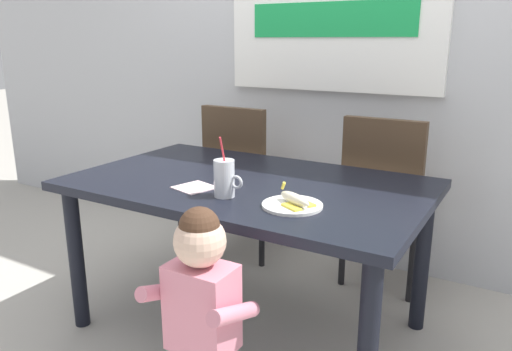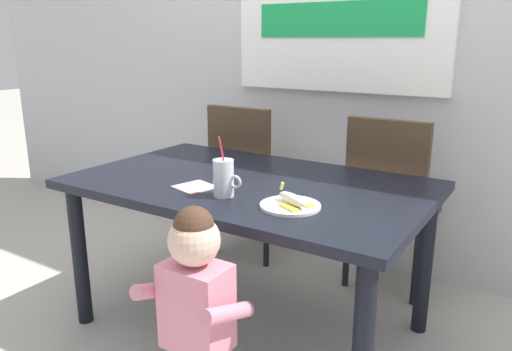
{
  "view_description": "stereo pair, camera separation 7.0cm",
  "coord_description": "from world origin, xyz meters",
  "px_view_note": "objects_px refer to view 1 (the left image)",
  "views": [
    {
      "loc": [
        1.1,
        -1.81,
        1.34
      ],
      "look_at": [
        0.1,
        -0.1,
        0.79
      ],
      "focal_mm": 34.61,
      "sensor_mm": 36.0,
      "label": 1
    },
    {
      "loc": [
        1.16,
        -1.77,
        1.34
      ],
      "look_at": [
        0.1,
        -0.1,
        0.79
      ],
      "focal_mm": 34.61,
      "sensor_mm": 36.0,
      "label": 2
    }
  ],
  "objects_px": {
    "dining_chair_left": "(244,172)",
    "peeled_banana": "(295,200)",
    "snack_plate": "(292,205)",
    "milk_cup": "(225,180)",
    "dining_chair_right": "(386,193)",
    "paper_napkin": "(195,187)",
    "toddler_standing": "(201,298)",
    "dining_table": "(248,199)"
  },
  "relations": [
    {
      "from": "dining_chair_left",
      "to": "peeled_banana",
      "type": "relative_size",
      "value": 5.63
    },
    {
      "from": "dining_chair_right",
      "to": "toddler_standing",
      "type": "bearing_deg",
      "value": 81.43
    },
    {
      "from": "dining_chair_left",
      "to": "toddler_standing",
      "type": "xyz_separation_m",
      "value": [
        0.68,
        -1.36,
        -0.02
      ]
    },
    {
      "from": "paper_napkin",
      "to": "dining_table",
      "type": "bearing_deg",
      "value": 57.22
    },
    {
      "from": "dining_table",
      "to": "milk_cup",
      "type": "height_order",
      "value": "milk_cup"
    },
    {
      "from": "toddler_standing",
      "to": "milk_cup",
      "type": "distance_m",
      "value": 0.52
    },
    {
      "from": "peeled_banana",
      "to": "paper_napkin",
      "type": "xyz_separation_m",
      "value": [
        -0.48,
        0.01,
        -0.03
      ]
    },
    {
      "from": "dining_table",
      "to": "snack_plate",
      "type": "xyz_separation_m",
      "value": [
        0.33,
        -0.22,
        0.09
      ]
    },
    {
      "from": "snack_plate",
      "to": "milk_cup",
      "type": "bearing_deg",
      "value": -175.79
    },
    {
      "from": "snack_plate",
      "to": "paper_napkin",
      "type": "bearing_deg",
      "value": 178.74
    },
    {
      "from": "dining_chair_left",
      "to": "paper_napkin",
      "type": "height_order",
      "value": "dining_chair_left"
    },
    {
      "from": "dining_table",
      "to": "dining_chair_left",
      "type": "height_order",
      "value": "dining_chair_left"
    },
    {
      "from": "dining_chair_left",
      "to": "paper_napkin",
      "type": "relative_size",
      "value": 6.4
    },
    {
      "from": "dining_chair_right",
      "to": "snack_plate",
      "type": "height_order",
      "value": "dining_chair_right"
    },
    {
      "from": "peeled_banana",
      "to": "milk_cup",
      "type": "bearing_deg",
      "value": -176.19
    },
    {
      "from": "dining_chair_right",
      "to": "peeled_banana",
      "type": "distance_m",
      "value": 0.99
    },
    {
      "from": "toddler_standing",
      "to": "milk_cup",
      "type": "relative_size",
      "value": 3.36
    },
    {
      "from": "dining_chair_right",
      "to": "peeled_banana",
      "type": "xyz_separation_m",
      "value": [
        -0.08,
        -0.96,
        0.22
      ]
    },
    {
      "from": "dining_table",
      "to": "toddler_standing",
      "type": "bearing_deg",
      "value": -71.6
    },
    {
      "from": "milk_cup",
      "to": "paper_napkin",
      "type": "bearing_deg",
      "value": 169.77
    },
    {
      "from": "dining_chair_right",
      "to": "milk_cup",
      "type": "bearing_deg",
      "value": 68.42
    },
    {
      "from": "snack_plate",
      "to": "peeled_banana",
      "type": "xyz_separation_m",
      "value": [
        0.01,
        -0.0,
        0.03
      ]
    },
    {
      "from": "dining_table",
      "to": "peeled_banana",
      "type": "relative_size",
      "value": 9.2
    },
    {
      "from": "dining_chair_left",
      "to": "dining_chair_right",
      "type": "distance_m",
      "value": 0.89
    },
    {
      "from": "dining_chair_right",
      "to": "milk_cup",
      "type": "height_order",
      "value": "milk_cup"
    },
    {
      "from": "dining_table",
      "to": "dining_chair_right",
      "type": "xyz_separation_m",
      "value": [
        0.43,
        0.73,
        -0.1
      ]
    },
    {
      "from": "paper_napkin",
      "to": "toddler_standing",
      "type": "bearing_deg",
      "value": -51.22
    },
    {
      "from": "milk_cup",
      "to": "peeled_banana",
      "type": "xyz_separation_m",
      "value": [
        0.3,
        0.02,
        -0.04
      ]
    },
    {
      "from": "peeled_banana",
      "to": "dining_chair_left",
      "type": "bearing_deg",
      "value": 130.76
    },
    {
      "from": "dining_chair_right",
      "to": "milk_cup",
      "type": "distance_m",
      "value": 1.08
    },
    {
      "from": "dining_table",
      "to": "dining_chair_right",
      "type": "distance_m",
      "value": 0.85
    },
    {
      "from": "dining_table",
      "to": "snack_plate",
      "type": "bearing_deg",
      "value": -33.93
    },
    {
      "from": "dining_chair_left",
      "to": "toddler_standing",
      "type": "bearing_deg",
      "value": 116.49
    },
    {
      "from": "dining_table",
      "to": "toddler_standing",
      "type": "xyz_separation_m",
      "value": [
        0.22,
        -0.65,
        -0.12
      ]
    },
    {
      "from": "milk_cup",
      "to": "snack_plate",
      "type": "distance_m",
      "value": 0.3
    },
    {
      "from": "dining_chair_left",
      "to": "snack_plate",
      "type": "xyz_separation_m",
      "value": [
        0.79,
        -0.93,
        0.2
      ]
    },
    {
      "from": "toddler_standing",
      "to": "peeled_banana",
      "type": "height_order",
      "value": "toddler_standing"
    },
    {
      "from": "dining_chair_left",
      "to": "milk_cup",
      "type": "bearing_deg",
      "value": 117.72
    },
    {
      "from": "dining_chair_right",
      "to": "snack_plate",
      "type": "bearing_deg",
      "value": 84.32
    },
    {
      "from": "dining_table",
      "to": "peeled_banana",
      "type": "height_order",
      "value": "peeled_banana"
    },
    {
      "from": "snack_plate",
      "to": "dining_table",
      "type": "bearing_deg",
      "value": 146.07
    },
    {
      "from": "dining_table",
      "to": "milk_cup",
      "type": "bearing_deg",
      "value": -80.9
    }
  ]
}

